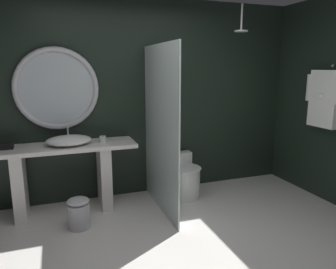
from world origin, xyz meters
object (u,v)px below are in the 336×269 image
at_px(round_wall_mirror, 57,89).
at_px(rain_shower_head, 241,28).
at_px(vessel_sink, 69,140).
at_px(hanging_bathrobe, 325,96).
at_px(tumbler_cup, 103,139).
at_px(toilet, 184,178).
at_px(waste_bin, 79,213).
at_px(tissue_box, 6,146).

xyz_separation_m(round_wall_mirror, rain_shower_head, (2.25, -0.42, 0.74)).
bearing_deg(vessel_sink, hanging_bathrobe, -13.62).
xyz_separation_m(tumbler_cup, toilet, (1.06, -0.04, -0.61)).
bearing_deg(toilet, tumbler_cup, 178.00).
bearing_deg(waste_bin, tumbler_cup, 53.04).
relative_size(hanging_bathrobe, waste_bin, 2.27).
relative_size(tumbler_cup, waste_bin, 0.24).
bearing_deg(vessel_sink, waste_bin, -85.93).
height_order(tumbler_cup, toilet, tumbler_cup).
relative_size(tumbler_cup, toilet, 0.14).
height_order(round_wall_mirror, toilet, round_wall_mirror).
height_order(tissue_box, hanging_bathrobe, hanging_bathrobe).
bearing_deg(toilet, rain_shower_head, -10.01).
height_order(toilet, waste_bin, toilet).
bearing_deg(tissue_box, round_wall_mirror, 18.81).
relative_size(tissue_box, rain_shower_head, 0.44).
height_order(vessel_sink, tumbler_cup, vessel_sink).
xyz_separation_m(tissue_box, waste_bin, (0.71, -0.53, -0.68)).
height_order(rain_shower_head, waste_bin, rain_shower_head).
relative_size(vessel_sink, rain_shower_head, 1.52).
xyz_separation_m(hanging_bathrobe, waste_bin, (-3.03, 0.25, -1.19)).
xyz_separation_m(tumbler_cup, hanging_bathrobe, (2.67, -0.73, 0.50)).
bearing_deg(vessel_sink, tumbler_cup, -2.29).
xyz_separation_m(tissue_box, rain_shower_head, (2.83, -0.22, 1.35)).
bearing_deg(toilet, vessel_sink, 177.92).
bearing_deg(rain_shower_head, vessel_sink, 175.28).
relative_size(toilet, waste_bin, 1.66).
relative_size(tissue_box, waste_bin, 0.45).
bearing_deg(tumbler_cup, tissue_box, 177.04).
distance_m(tumbler_cup, rain_shower_head, 2.23).
bearing_deg(waste_bin, round_wall_mirror, 99.73).
relative_size(round_wall_mirror, hanging_bathrobe, 1.27).
bearing_deg(tissue_box, hanging_bathrobe, -11.81).
height_order(tumbler_cup, round_wall_mirror, round_wall_mirror).
bearing_deg(round_wall_mirror, toilet, -10.72).
height_order(vessel_sink, toilet, vessel_sink).
height_order(tumbler_cup, rain_shower_head, rain_shower_head).
relative_size(tissue_box, toilet, 0.27).
bearing_deg(rain_shower_head, round_wall_mirror, 169.51).
bearing_deg(rain_shower_head, hanging_bathrobe, -31.99).
relative_size(vessel_sink, hanging_bathrobe, 0.67).
bearing_deg(rain_shower_head, tumbler_cup, 174.74).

